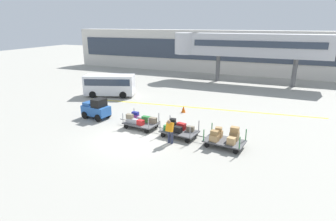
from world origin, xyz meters
name	(u,v)px	position (x,y,z in m)	size (l,w,h in m)	color
ground_plane	(133,139)	(0.00, 0.00, 0.00)	(120.00, 120.00, 0.00)	#9E9B91
apron_lead_line	(196,108)	(1.82, 7.90, 0.00)	(20.52, 0.20, 0.01)	yellow
terminal_building	(221,52)	(0.00, 25.97, 3.01)	(47.03, 2.51, 6.01)	beige
jet_bridge	(242,45)	(3.60, 19.99, 4.46)	(17.99, 3.00, 5.80)	#B7B7BC
baggage_tug	(96,109)	(-4.48, 2.38, 0.75)	(2.23, 1.48, 1.58)	#2659A5
baggage_cart_lead	(140,121)	(-0.42, 1.86, 0.51)	(3.07, 1.70, 1.10)	#4C4C4F
baggage_cart_middle	(178,129)	(2.54, 1.45, 0.48)	(3.07, 1.70, 1.10)	#4C4C4F
baggage_cart_tail	(225,138)	(5.60, 1.03, 0.56)	(3.07, 1.70, 1.21)	#4C4C4F
baggage_handler	(170,130)	(2.46, 0.19, 0.87)	(0.43, 0.45, 1.56)	#2D334C
shuttle_van	(110,84)	(-7.34, 8.50, 1.23)	(5.16, 3.37, 2.10)	silver
safety_cone_near	(183,109)	(1.21, 6.27, 0.28)	(0.36, 0.36, 0.55)	#EA590F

